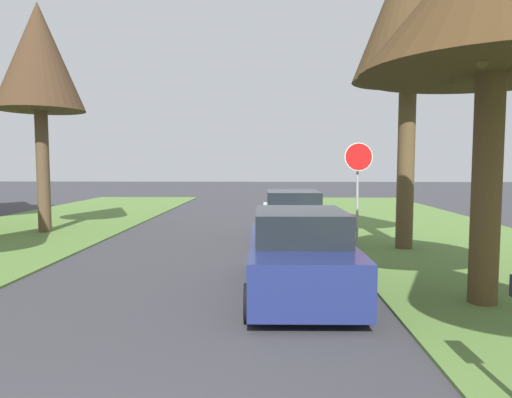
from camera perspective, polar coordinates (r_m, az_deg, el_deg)
name	(u,v)px	position (r m, az deg, el deg)	size (l,w,h in m)	color
stop_sign_far	(358,172)	(13.06, 12.94, 3.44)	(0.81, 0.23, 2.97)	#9EA0A5
street_tree_right_mid_b	(410,12)	(13.78, 19.06, 21.64)	(3.06, 3.06, 8.57)	brown
street_tree_left_mid_b	(39,59)	(17.53, -26.02, 15.74)	(2.94, 2.94, 7.84)	brown
parked_sedan_navy	(299,254)	(8.45, 5.52, -7.06)	(2.01, 4.43, 1.57)	navy
parked_sedan_white	(292,217)	(14.23, 4.66, -2.35)	(2.01, 4.43, 1.57)	white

